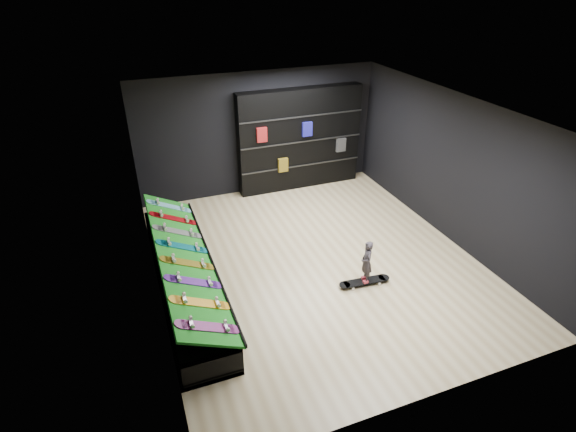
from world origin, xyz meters
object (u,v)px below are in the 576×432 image
object	(u,v)px
back_shelving	(300,139)
display_rack	(185,278)
child	(366,270)
floor_skateboard	(364,283)

from	to	relation	value
back_shelving	display_rack	bearing A→B (deg)	-136.95
display_rack	child	world-z (taller)	child
back_shelving	floor_skateboard	bearing A→B (deg)	-96.27
floor_skateboard	child	world-z (taller)	child
back_shelving	floor_skateboard	distance (m)	4.55
display_rack	floor_skateboard	bearing A→B (deg)	-18.59
back_shelving	floor_skateboard	world-z (taller)	back_shelving
floor_skateboard	child	size ratio (longest dim) A/B	1.97
back_shelving	floor_skateboard	size ratio (longest dim) A/B	3.25
display_rack	floor_skateboard	world-z (taller)	display_rack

